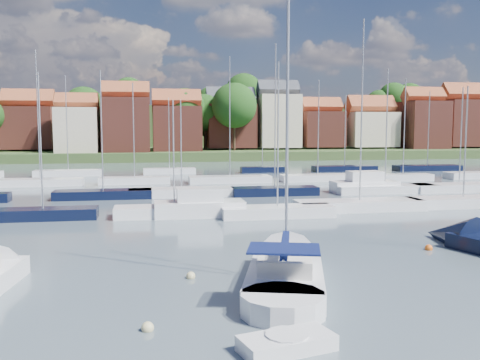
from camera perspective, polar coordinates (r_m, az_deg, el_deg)
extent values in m
plane|color=#475960|center=(62.43, -1.27, -0.68)|extent=(260.00, 260.00, 0.00)
cone|color=white|center=(29.25, -23.47, -8.18)|extent=(3.05, 3.44, 2.68)
cube|color=white|center=(24.32, 4.88, -10.52)|extent=(5.29, 8.37, 1.20)
cone|color=white|center=(29.01, 5.13, -7.82)|extent=(4.17, 4.53, 3.24)
cylinder|color=white|center=(20.62, 4.59, -13.56)|extent=(4.02, 4.02, 1.20)
cube|color=silver|center=(23.55, 4.86, -8.67)|extent=(3.08, 3.74, 0.70)
cylinder|color=#B2B2B7|center=(23.89, 5.08, 8.11)|extent=(0.14, 0.14, 14.40)
cylinder|color=#B2B2B7|center=(22.29, 4.81, -7.25)|extent=(1.30, 4.17, 0.10)
cube|color=#0D1642|center=(22.26, 4.81, -6.87)|extent=(1.44, 4.02, 0.35)
cube|color=#0D1642|center=(20.86, 4.71, -7.32)|extent=(3.19, 2.64, 0.08)
cone|color=black|center=(35.42, 21.53, -5.71)|extent=(4.05, 4.38, 3.09)
cube|color=white|center=(17.70, 5.01, -17.06)|extent=(3.26, 2.10, 0.59)
cylinder|color=white|center=(17.63, 5.01, -16.57)|extent=(1.39, 1.39, 0.38)
sphere|color=beige|center=(19.52, -9.83, -15.56)|extent=(0.44, 0.44, 0.44)
sphere|color=beige|center=(22.73, 5.30, -12.37)|extent=(0.48, 0.48, 0.48)
sphere|color=#D85914|center=(32.62, 19.47, -7.05)|extent=(0.44, 0.44, 0.44)
sphere|color=beige|center=(25.40, -5.27, -10.40)|extent=(0.42, 0.42, 0.42)
cube|color=black|center=(43.13, -20.25, -3.51)|extent=(8.01, 2.24, 1.00)
cylinder|color=#B2B2B7|center=(42.61, -20.51, 3.91)|extent=(0.12, 0.12, 10.16)
cube|color=white|center=(42.12, -7.02, -3.41)|extent=(9.22, 2.58, 1.00)
cylinder|color=#B2B2B7|center=(41.64, -7.10, 2.84)|extent=(0.12, 0.12, 8.18)
cube|color=white|center=(41.70, 4.01, -3.47)|extent=(8.78, 2.46, 1.00)
cylinder|color=#B2B2B7|center=(41.16, 4.07, 4.84)|extent=(0.12, 0.12, 11.06)
cube|color=white|center=(46.00, 12.63, -2.72)|extent=(10.79, 3.02, 1.00)
cylinder|color=#B2B2B7|center=(45.52, 12.85, 7.20)|extent=(0.12, 0.12, 14.87)
cube|color=white|center=(50.82, 22.69, -2.23)|extent=(10.13, 2.84, 1.00)
cylinder|color=#B2B2B7|center=(50.40, 22.93, 3.74)|extent=(0.12, 0.12, 9.59)
cube|color=white|center=(42.04, -4.34, -3.19)|extent=(7.00, 2.60, 1.40)
cube|color=white|center=(41.88, -4.36, -1.71)|extent=(3.50, 2.20, 1.30)
cube|color=black|center=(53.57, -14.38, -1.57)|extent=(9.30, 2.60, 1.00)
cylinder|color=#B2B2B7|center=(53.14, -14.55, 5.12)|extent=(0.12, 0.12, 11.48)
cube|color=white|center=(53.87, -6.25, -1.38)|extent=(10.40, 2.91, 1.00)
cylinder|color=#B2B2B7|center=(53.48, -6.31, 3.82)|extent=(0.12, 0.12, 8.77)
cube|color=black|center=(54.56, 3.72, -1.26)|extent=(8.80, 2.46, 1.00)
cylinder|color=#B2B2B7|center=(54.15, 3.78, 6.81)|extent=(0.12, 0.12, 14.33)
cube|color=white|center=(58.40, 15.20, -0.99)|extent=(10.73, 3.00, 1.00)
cylinder|color=#B2B2B7|center=(58.01, 15.37, 5.47)|extent=(0.12, 0.12, 12.14)
cube|color=white|center=(62.27, 22.31, -0.81)|extent=(10.48, 2.93, 1.00)
cylinder|color=#B2B2B7|center=(61.91, 22.51, 4.38)|extent=(0.12, 0.12, 10.28)
cube|color=white|center=(58.35, 13.13, -0.79)|extent=(7.00, 2.60, 1.40)
cube|color=white|center=(58.24, 13.15, 0.28)|extent=(3.50, 2.20, 1.30)
cube|color=white|center=(67.05, -20.52, -0.30)|extent=(9.71, 2.72, 1.00)
cylinder|color=#B2B2B7|center=(66.72, -20.76, 6.50)|extent=(0.12, 0.12, 14.88)
cube|color=white|center=(66.20, -11.18, -0.11)|extent=(8.49, 2.38, 1.00)
cylinder|color=#B2B2B7|center=(65.86, -11.28, 5.23)|extent=(0.12, 0.12, 11.31)
cube|color=white|center=(66.23, -1.08, 0.00)|extent=(10.16, 2.85, 1.00)
cylinder|color=#B2B2B7|center=(65.89, -1.10, 6.76)|extent=(0.12, 0.12, 14.59)
cube|color=white|center=(69.00, 8.28, 0.18)|extent=(9.53, 2.67, 1.00)
cylinder|color=#B2B2B7|center=(68.67, 8.36, 5.55)|extent=(0.12, 0.12, 11.91)
cube|color=white|center=(71.92, 16.98, 0.21)|extent=(7.62, 2.13, 1.00)
cylinder|color=#B2B2B7|center=(71.61, 17.13, 5.45)|extent=(0.12, 0.12, 12.13)
cube|color=white|center=(78.95, -17.84, 0.67)|extent=(9.24, 2.59, 1.00)
cylinder|color=#B2B2B7|center=(78.66, -18.00, 5.81)|extent=(0.12, 0.12, 13.17)
cube|color=white|center=(78.99, -7.53, 0.90)|extent=(7.57, 2.12, 1.00)
cylinder|color=#B2B2B7|center=(78.71, -7.58, 4.98)|extent=(0.12, 0.12, 10.24)
cube|color=black|center=(80.93, 2.40, 1.06)|extent=(6.58, 1.84, 1.00)
cylinder|color=#B2B2B7|center=(80.68, 2.41, 4.25)|extent=(0.12, 0.12, 8.01)
cube|color=black|center=(84.61, 11.08, 1.17)|extent=(9.92, 2.78, 1.00)
cylinder|color=#B2B2B7|center=(84.34, 11.16, 5.21)|extent=(0.12, 0.12, 10.92)
cube|color=black|center=(89.34, 19.34, 1.19)|extent=(10.55, 2.95, 1.00)
cylinder|color=#B2B2B7|center=(89.08, 19.48, 5.20)|extent=(0.12, 0.12, 11.51)
cube|color=#3C4C26|center=(138.81, -6.05, 3.01)|extent=(200.00, 70.00, 3.00)
cube|color=#3C4C26|center=(163.61, -6.66, 5.08)|extent=(200.00, 60.00, 14.00)
cube|color=brown|center=(121.59, -21.54, 5.19)|extent=(10.37, 9.97, 8.73)
cube|color=brown|center=(121.69, -21.64, 7.85)|extent=(10.57, 5.13, 5.13)
cube|color=beige|center=(111.16, -16.91, 5.08)|extent=(8.09, 8.80, 8.96)
cube|color=brown|center=(111.24, -16.99, 7.89)|extent=(8.25, 4.00, 4.00)
cube|color=brown|center=(111.34, -12.04, 5.72)|extent=(9.36, 10.17, 10.97)
cube|color=brown|center=(111.54, -12.11, 9.12)|extent=(9.54, 4.63, 4.63)
cube|color=brown|center=(113.15, -6.76, 5.41)|extent=(9.90, 8.56, 9.42)
cube|color=brown|center=(113.27, -6.79, 8.41)|extent=(10.10, 4.90, 4.90)
cube|color=brown|center=(119.40, -1.04, 5.78)|extent=(10.59, 8.93, 9.49)
cube|color=#383A42|center=(119.55, -1.04, 8.68)|extent=(10.80, 5.24, 5.24)
cube|color=beige|center=(120.67, 4.04, 6.28)|extent=(9.01, 8.61, 11.65)
cube|color=#383A42|center=(120.92, 4.06, 9.56)|extent=(9.19, 4.46, 4.46)
cube|color=brown|center=(124.74, 8.59, 5.37)|extent=(9.10, 9.34, 8.00)
cube|color=brown|center=(124.81, 8.63, 7.72)|extent=(9.28, 4.50, 4.50)
cube|color=beige|center=(128.58, 13.66, 5.26)|extent=(10.86, 9.59, 7.88)
cube|color=brown|center=(128.64, 13.71, 7.61)|extent=(11.07, 5.37, 5.37)
cube|color=brown|center=(131.36, 18.88, 5.53)|extent=(9.18, 9.96, 10.97)
cube|color=brown|center=(131.53, 18.98, 8.41)|extent=(9.36, 4.54, 4.54)
cube|color=brown|center=(138.30, 22.80, 5.60)|extent=(11.39, 9.67, 10.76)
cube|color=brown|center=(138.49, 22.91, 8.40)|extent=(11.62, 5.64, 5.64)
cylinder|color=#382619|center=(151.96, 15.97, 6.16)|extent=(0.50, 0.50, 4.47)
sphere|color=#1D4816|center=(152.14, 16.04, 8.45)|extent=(8.18, 8.18, 8.18)
cylinder|color=#382619|center=(118.00, -3.69, 4.25)|extent=(0.50, 0.50, 4.46)
sphere|color=#1D4816|center=(117.98, -3.71, 7.19)|extent=(8.15, 8.15, 8.15)
cylinder|color=#382619|center=(137.22, 0.40, 6.47)|extent=(0.50, 0.50, 5.15)
sphere|color=#1D4816|center=(137.48, 0.40, 9.38)|extent=(9.41, 9.41, 9.41)
cylinder|color=#382619|center=(137.72, -11.73, 6.39)|extent=(0.50, 0.50, 4.56)
sphere|color=#1D4816|center=(137.93, -11.79, 8.96)|extent=(8.34, 8.34, 8.34)
cylinder|color=#382619|center=(127.38, -16.22, 4.31)|extent=(0.50, 0.50, 5.15)
sphere|color=#1D4816|center=(127.41, -16.31, 7.45)|extent=(9.42, 9.42, 9.42)
cylinder|color=#382619|center=(131.96, -22.86, 5.25)|extent=(0.50, 0.50, 3.42)
sphere|color=#1D4816|center=(132.03, -22.94, 7.26)|extent=(6.26, 6.26, 6.26)
cylinder|color=#382619|center=(128.18, 0.47, 4.24)|extent=(0.50, 0.50, 3.77)
sphere|color=#1D4816|center=(128.13, 0.48, 6.52)|extent=(6.89, 6.89, 6.89)
cylinder|color=#382619|center=(113.79, -0.62, 4.40)|extent=(0.50, 0.50, 5.21)
sphere|color=#1D4816|center=(113.84, -0.62, 7.96)|extent=(9.53, 9.53, 9.53)
cylinder|color=#382619|center=(142.15, 20.23, 3.87)|extent=(0.50, 0.50, 2.97)
sphere|color=#1D4816|center=(142.09, 20.29, 5.50)|extent=(5.44, 5.44, 5.44)
cylinder|color=#382619|center=(115.41, -5.86, 4.29)|extent=(0.50, 0.50, 4.84)
sphere|color=#1D4816|center=(115.42, -5.89, 7.56)|extent=(8.85, 8.85, 8.85)
cylinder|color=#382619|center=(150.41, 14.52, 6.07)|extent=(0.50, 0.50, 3.72)
sphere|color=#1D4816|center=(150.53, 14.57, 7.99)|extent=(6.80, 6.80, 6.80)
cylinder|color=#382619|center=(131.74, 18.90, 4.03)|extent=(0.50, 0.50, 4.05)
sphere|color=#1D4816|center=(131.70, 18.98, 6.41)|extent=(7.40, 7.40, 7.40)
cylinder|color=#382619|center=(135.59, -3.08, 6.19)|extent=(0.50, 0.50, 3.93)
sphere|color=#1D4816|center=(135.72, -3.09, 8.44)|extent=(7.19, 7.19, 7.19)
cylinder|color=#382619|center=(127.95, 8.33, 4.18)|extent=(0.50, 0.50, 3.82)
sphere|color=#1D4816|center=(127.91, 8.36, 6.51)|extent=(6.99, 6.99, 6.99)
cylinder|color=#382619|center=(114.80, -13.99, 3.80)|extent=(0.50, 0.50, 3.48)
sphere|color=#1D4816|center=(114.75, -14.05, 6.16)|extent=(6.37, 6.37, 6.37)
cylinder|color=#382619|center=(141.03, 18.43, 3.93)|extent=(0.50, 0.50, 2.99)
sphere|color=#1D4816|center=(140.97, 18.49, 5.57)|extent=(5.46, 5.46, 5.46)
cylinder|color=#382619|center=(121.12, -3.78, 4.01)|extent=(0.50, 0.50, 3.25)
sphere|color=#1D4816|center=(121.06, -3.80, 6.09)|extent=(5.94, 5.94, 5.94)
cylinder|color=#382619|center=(122.29, -6.98, 3.93)|extent=(0.50, 0.50, 2.98)
sphere|color=#1D4816|center=(122.22, -7.00, 5.83)|extent=(5.46, 5.46, 5.46)
cylinder|color=#382619|center=(161.07, 17.55, 6.38)|extent=(0.50, 0.50, 4.29)
sphere|color=#1D4816|center=(161.26, 17.62, 8.45)|extent=(7.84, 7.84, 7.84)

